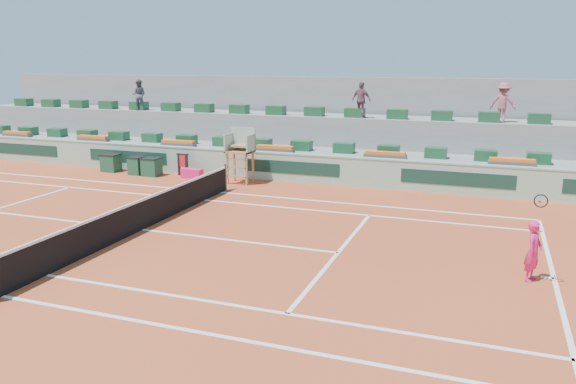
{
  "coord_description": "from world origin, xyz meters",
  "views": [
    {
      "loc": [
        10.17,
        -14.39,
        5.23
      ],
      "look_at": [
        4.0,
        2.5,
        1.0
      ],
      "focal_mm": 35.0,
      "sensor_mm": 36.0,
      "label": 1
    }
  ],
  "objects_px": {
    "player_bag": "(192,173)",
    "umpire_chair": "(241,148)",
    "drink_cooler_a": "(152,167)",
    "tennis_player": "(534,251)"
  },
  "relations": [
    {
      "from": "player_bag",
      "to": "umpire_chair",
      "type": "relative_size",
      "value": 0.4
    },
    {
      "from": "umpire_chair",
      "to": "drink_cooler_a",
      "type": "xyz_separation_m",
      "value": [
        -4.54,
        -0.06,
        -1.12
      ]
    },
    {
      "from": "drink_cooler_a",
      "to": "tennis_player",
      "type": "height_order",
      "value": "tennis_player"
    },
    {
      "from": "player_bag",
      "to": "drink_cooler_a",
      "type": "xyz_separation_m",
      "value": [
        -2.02,
        -0.18,
        0.21
      ]
    },
    {
      "from": "tennis_player",
      "to": "umpire_chair",
      "type": "bearing_deg",
      "value": 145.39
    },
    {
      "from": "player_bag",
      "to": "drink_cooler_a",
      "type": "distance_m",
      "value": 2.04
    },
    {
      "from": "tennis_player",
      "to": "player_bag",
      "type": "bearing_deg",
      "value": 150.18
    },
    {
      "from": "umpire_chair",
      "to": "tennis_player",
      "type": "height_order",
      "value": "umpire_chair"
    },
    {
      "from": "player_bag",
      "to": "tennis_player",
      "type": "distance_m",
      "value": 15.98
    },
    {
      "from": "umpire_chair",
      "to": "drink_cooler_a",
      "type": "height_order",
      "value": "umpire_chair"
    }
  ]
}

